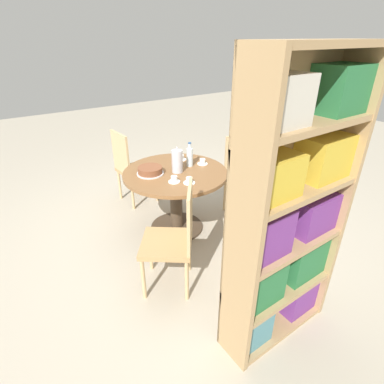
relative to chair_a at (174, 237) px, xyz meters
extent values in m
plane|color=#B2A893|center=(-0.48, -0.74, -0.51)|extent=(14.00, 14.00, 0.00)
cylinder|color=#473828|center=(-0.48, -0.74, -0.49)|extent=(0.60, 0.60, 0.03)
cylinder|color=#473828|center=(-0.48, -0.74, -0.15)|extent=(0.14, 0.14, 0.65)
cylinder|color=brown|center=(-0.48, -0.74, 0.19)|extent=(1.11, 1.11, 0.04)
cylinder|color=tan|center=(0.09, -0.29, -0.30)|extent=(0.03, 0.03, 0.42)
cylinder|color=tan|center=(0.31, -0.01, -0.30)|extent=(0.03, 0.03, 0.42)
cylinder|color=tan|center=(-0.20, -0.08, -0.30)|extent=(0.03, 0.03, 0.42)
cylinder|color=tan|center=(0.02, 0.21, -0.30)|extent=(0.03, 0.03, 0.42)
cube|color=tan|center=(0.06, -0.04, -0.07)|extent=(0.59, 0.59, 0.04)
cube|color=tan|center=(-0.10, 0.08, 0.21)|extent=(0.26, 0.33, 0.51)
cylinder|color=tan|center=(-1.11, -0.39, -0.30)|extent=(0.03, 0.03, 0.42)
cylinder|color=tan|center=(-1.45, -0.30, -0.30)|extent=(0.03, 0.03, 0.42)
cylinder|color=tan|center=(-1.20, -0.74, -0.30)|extent=(0.03, 0.03, 0.42)
cylinder|color=tan|center=(-1.55, -0.64, -0.30)|extent=(0.03, 0.03, 0.42)
cube|color=tan|center=(-1.33, -0.52, -0.07)|extent=(0.51, 0.51, 0.04)
cube|color=tan|center=(-1.38, -0.71, 0.21)|extent=(0.39, 0.13, 0.51)
cylinder|color=tan|center=(-0.61, -1.45, -0.30)|extent=(0.03, 0.03, 0.42)
cylinder|color=tan|center=(-0.59, -1.81, -0.30)|extent=(0.03, 0.03, 0.42)
cylinder|color=tan|center=(-0.25, -1.43, -0.30)|extent=(0.03, 0.03, 0.42)
cylinder|color=tan|center=(-0.23, -1.78, -0.30)|extent=(0.03, 0.03, 0.42)
cube|color=tan|center=(-0.42, -1.62, -0.07)|extent=(0.45, 0.45, 0.04)
cube|color=tan|center=(-0.23, -1.60, 0.21)|extent=(0.05, 0.40, 0.51)
cube|color=tan|center=(0.05, 0.81, 0.48)|extent=(0.04, 0.28, 1.98)
cube|color=tan|center=(-0.78, 0.81, 0.48)|extent=(0.04, 0.28, 1.98)
cube|color=tan|center=(-0.37, 0.68, 0.48)|extent=(0.87, 0.02, 1.98)
cube|color=tan|center=(-0.37, 0.81, -0.49)|extent=(0.80, 0.27, 0.04)
cube|color=tan|center=(-0.37, 0.81, -0.11)|extent=(0.80, 0.27, 0.04)
cube|color=tan|center=(-0.37, 0.81, 0.28)|extent=(0.80, 0.27, 0.04)
cube|color=tan|center=(-0.37, 0.81, 0.68)|extent=(0.80, 0.27, 0.04)
cube|color=tan|center=(-0.37, 0.81, 1.08)|extent=(0.80, 0.27, 0.04)
cube|color=tan|center=(-0.37, 0.81, 1.45)|extent=(0.80, 0.27, 0.04)
cube|color=teal|center=(-0.11, 0.79, -0.33)|extent=(0.28, 0.21, 0.28)
cube|color=#703384|center=(-0.62, 0.79, -0.34)|extent=(0.28, 0.21, 0.26)
cube|color=#28703D|center=(-0.14, 0.79, 0.06)|extent=(0.34, 0.21, 0.31)
cube|color=#28703D|center=(-0.60, 0.79, 0.07)|extent=(0.34, 0.21, 0.33)
cube|color=#703384|center=(-0.14, 0.79, 0.45)|extent=(0.33, 0.21, 0.30)
cube|color=#703384|center=(-0.60, 0.79, 0.43)|extent=(0.33, 0.21, 0.26)
cube|color=gold|center=(-0.14, 0.79, 0.82)|extent=(0.33, 0.21, 0.24)
cube|color=gold|center=(-0.60, 0.79, 0.83)|extent=(0.33, 0.21, 0.26)
cube|color=beige|center=(-0.12, 0.79, 1.21)|extent=(0.29, 0.21, 0.24)
cube|color=#28703D|center=(-0.62, 0.79, 1.22)|extent=(0.29, 0.21, 0.26)
cylinder|color=silver|center=(-0.49, -0.72, 0.33)|extent=(0.12, 0.12, 0.24)
cone|color=silver|center=(-0.49, -0.72, 0.46)|extent=(0.10, 0.10, 0.02)
sphere|color=silver|center=(-0.49, -0.72, 0.48)|extent=(0.02, 0.02, 0.02)
cylinder|color=silver|center=(-0.69, -0.78, 0.31)|extent=(0.07, 0.07, 0.20)
cylinder|color=silver|center=(-0.69, -0.78, 0.44)|extent=(0.03, 0.03, 0.06)
cylinder|color=#2D5184|center=(-0.69, -0.78, 0.47)|extent=(0.04, 0.04, 0.01)
cylinder|color=silver|center=(-0.23, -0.84, 0.22)|extent=(0.28, 0.28, 0.01)
cylinder|color=brown|center=(-0.23, -0.84, 0.25)|extent=(0.25, 0.25, 0.06)
cylinder|color=white|center=(-0.44, -0.42, 0.21)|extent=(0.12, 0.12, 0.01)
cylinder|color=white|center=(-0.44, -0.42, 0.24)|extent=(0.06, 0.06, 0.05)
cylinder|color=white|center=(-0.71, -0.99, 0.21)|extent=(0.12, 0.12, 0.01)
cylinder|color=white|center=(-0.71, -0.99, 0.24)|extent=(0.06, 0.06, 0.05)
cylinder|color=white|center=(-0.33, -0.53, 0.21)|extent=(0.12, 0.12, 0.01)
cylinder|color=white|center=(-0.33, -0.53, 0.24)|extent=(0.06, 0.06, 0.05)
cylinder|color=white|center=(-0.84, -0.74, 0.21)|extent=(0.12, 0.12, 0.01)
cylinder|color=white|center=(-0.84, -0.74, 0.24)|extent=(0.06, 0.06, 0.05)
camera|label=1|loc=(1.04, 1.75, 1.48)|focal=28.00mm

